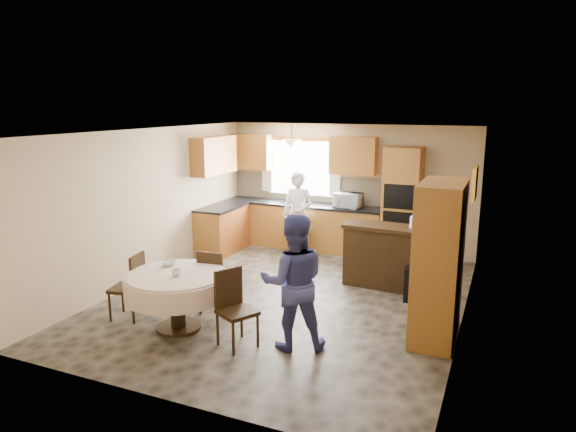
# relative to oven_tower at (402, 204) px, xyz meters

# --- Properties ---
(floor) EXTENTS (5.00, 6.00, 0.01)m
(floor) POSITION_rel_oven_tower_xyz_m (-1.15, -2.69, -1.06)
(floor) COLOR brown
(floor) RESTS_ON ground
(ceiling) EXTENTS (5.00, 6.00, 0.01)m
(ceiling) POSITION_rel_oven_tower_xyz_m (-1.15, -2.69, 1.44)
(ceiling) COLOR white
(ceiling) RESTS_ON wall_back
(wall_back) EXTENTS (5.00, 0.02, 2.50)m
(wall_back) POSITION_rel_oven_tower_xyz_m (-1.15, 0.31, 0.19)
(wall_back) COLOR tan
(wall_back) RESTS_ON floor
(wall_front) EXTENTS (5.00, 0.02, 2.50)m
(wall_front) POSITION_rel_oven_tower_xyz_m (-1.15, -5.69, 0.19)
(wall_front) COLOR tan
(wall_front) RESTS_ON floor
(wall_left) EXTENTS (0.02, 6.00, 2.50)m
(wall_left) POSITION_rel_oven_tower_xyz_m (-3.65, -2.69, 0.19)
(wall_left) COLOR tan
(wall_left) RESTS_ON floor
(wall_right) EXTENTS (0.02, 6.00, 2.50)m
(wall_right) POSITION_rel_oven_tower_xyz_m (1.35, -2.69, 0.19)
(wall_right) COLOR tan
(wall_right) RESTS_ON floor
(window) EXTENTS (1.40, 0.03, 1.10)m
(window) POSITION_rel_oven_tower_xyz_m (-2.15, 0.29, 0.54)
(window) COLOR white
(window) RESTS_ON wall_back
(curtain_left) EXTENTS (0.22, 0.02, 1.15)m
(curtain_left) POSITION_rel_oven_tower_xyz_m (-2.90, 0.24, 0.59)
(curtain_left) COLOR white
(curtain_left) RESTS_ON wall_back
(curtain_right) EXTENTS (0.22, 0.02, 1.15)m
(curtain_right) POSITION_rel_oven_tower_xyz_m (-1.40, 0.24, 0.59)
(curtain_right) COLOR white
(curtain_right) RESTS_ON wall_back
(base_cab_back) EXTENTS (3.30, 0.60, 0.88)m
(base_cab_back) POSITION_rel_oven_tower_xyz_m (-2.00, 0.01, -0.62)
(base_cab_back) COLOR #BB8332
(base_cab_back) RESTS_ON floor
(counter_back) EXTENTS (3.30, 0.64, 0.04)m
(counter_back) POSITION_rel_oven_tower_xyz_m (-2.00, 0.01, -0.16)
(counter_back) COLOR black
(counter_back) RESTS_ON base_cab_back
(base_cab_left) EXTENTS (0.60, 1.20, 0.88)m
(base_cab_left) POSITION_rel_oven_tower_xyz_m (-3.35, -0.89, -0.62)
(base_cab_left) COLOR #BB8332
(base_cab_left) RESTS_ON floor
(counter_left) EXTENTS (0.64, 1.20, 0.04)m
(counter_left) POSITION_rel_oven_tower_xyz_m (-3.35, -0.89, -0.16)
(counter_left) COLOR black
(counter_left) RESTS_ON base_cab_left
(backsplash) EXTENTS (3.30, 0.02, 0.55)m
(backsplash) POSITION_rel_oven_tower_xyz_m (-2.00, 0.30, 0.12)
(backsplash) COLOR tan
(backsplash) RESTS_ON wall_back
(wall_cab_left) EXTENTS (0.85, 0.33, 0.72)m
(wall_cab_left) POSITION_rel_oven_tower_xyz_m (-3.20, 0.15, 0.85)
(wall_cab_left) COLOR #B8722E
(wall_cab_left) RESTS_ON wall_back
(wall_cab_right) EXTENTS (0.90, 0.33, 0.72)m
(wall_cab_right) POSITION_rel_oven_tower_xyz_m (-1.00, 0.15, 0.85)
(wall_cab_right) COLOR #B8722E
(wall_cab_right) RESTS_ON wall_back
(wall_cab_side) EXTENTS (0.33, 1.20, 0.72)m
(wall_cab_side) POSITION_rel_oven_tower_xyz_m (-3.48, -0.89, 0.85)
(wall_cab_side) COLOR #B8722E
(wall_cab_side) RESTS_ON wall_left
(oven_tower) EXTENTS (0.66, 0.62, 2.12)m
(oven_tower) POSITION_rel_oven_tower_xyz_m (0.00, 0.00, 0.00)
(oven_tower) COLOR #BB8332
(oven_tower) RESTS_ON floor
(oven_upper) EXTENTS (0.56, 0.01, 0.45)m
(oven_upper) POSITION_rel_oven_tower_xyz_m (0.00, -0.31, 0.19)
(oven_upper) COLOR black
(oven_upper) RESTS_ON oven_tower
(oven_lower) EXTENTS (0.56, 0.01, 0.45)m
(oven_lower) POSITION_rel_oven_tower_xyz_m (0.00, -0.31, -0.31)
(oven_lower) COLOR black
(oven_lower) RESTS_ON oven_tower
(pendant) EXTENTS (0.36, 0.36, 0.18)m
(pendant) POSITION_rel_oven_tower_xyz_m (-2.15, -0.19, 1.06)
(pendant) COLOR beige
(pendant) RESTS_ON ceiling
(sideboard) EXTENTS (1.36, 0.64, 0.94)m
(sideboard) POSITION_rel_oven_tower_xyz_m (0.07, -1.59, -0.59)
(sideboard) COLOR #35220E
(sideboard) RESTS_ON floor
(space_heater) EXTENTS (0.40, 0.30, 0.51)m
(space_heater) POSITION_rel_oven_tower_xyz_m (0.66, -2.04, -0.80)
(space_heater) COLOR black
(space_heater) RESTS_ON floor
(cupboard) EXTENTS (0.52, 1.04, 1.98)m
(cupboard) POSITION_rel_oven_tower_xyz_m (1.07, -3.19, -0.07)
(cupboard) COLOR #BB8332
(cupboard) RESTS_ON floor
(dining_table) EXTENTS (1.33, 1.33, 0.76)m
(dining_table) POSITION_rel_oven_tower_xyz_m (-2.05, -4.25, -0.47)
(dining_table) COLOR #35220E
(dining_table) RESTS_ON floor
(chair_left) EXTENTS (0.47, 0.47, 0.92)m
(chair_left) POSITION_rel_oven_tower_xyz_m (-2.81, -4.22, -0.55)
(chair_left) COLOR #35220E
(chair_left) RESTS_ON floor
(chair_back) EXTENTS (0.44, 0.44, 0.91)m
(chair_back) POSITION_rel_oven_tower_xyz_m (-1.89, -3.61, -0.56)
(chair_back) COLOR #35220E
(chair_back) RESTS_ON floor
(chair_right) EXTENTS (0.55, 0.55, 0.94)m
(chair_right) POSITION_rel_oven_tower_xyz_m (-1.16, -4.34, -0.54)
(chair_right) COLOR #35220E
(chair_right) RESTS_ON floor
(framed_picture) EXTENTS (0.06, 0.60, 0.49)m
(framed_picture) POSITION_rel_oven_tower_xyz_m (1.32, -1.40, 0.67)
(framed_picture) COLOR #E8BE44
(framed_picture) RESTS_ON wall_right
(microwave) EXTENTS (0.55, 0.41, 0.29)m
(microwave) POSITION_rel_oven_tower_xyz_m (-1.03, -0.04, 0.00)
(microwave) COLOR silver
(microwave) RESTS_ON counter_back
(person_sink) EXTENTS (0.66, 0.49, 1.64)m
(person_sink) POSITION_rel_oven_tower_xyz_m (-1.85, -0.59, -0.24)
(person_sink) COLOR silver
(person_sink) RESTS_ON floor
(person_dining) EXTENTS (0.99, 0.91, 1.65)m
(person_dining) POSITION_rel_oven_tower_xyz_m (-0.47, -4.12, -0.24)
(person_dining) COLOR #3A3F80
(person_dining) RESTS_ON floor
(bowl_sideboard) EXTENTS (0.24, 0.24, 0.06)m
(bowl_sideboard) POSITION_rel_oven_tower_xyz_m (-0.24, -1.59, -0.09)
(bowl_sideboard) COLOR #B2B2B2
(bowl_sideboard) RESTS_ON sideboard
(bottle_sideboard) EXTENTS (0.15, 0.15, 0.34)m
(bottle_sideboard) POSITION_rel_oven_tower_xyz_m (0.48, -1.59, 0.05)
(bottle_sideboard) COLOR silver
(bottle_sideboard) RESTS_ON sideboard
(cup_table) EXTENTS (0.12, 0.12, 0.09)m
(cup_table) POSITION_rel_oven_tower_xyz_m (-1.98, -4.33, -0.26)
(cup_table) COLOR #B2B2B2
(cup_table) RESTS_ON dining_table
(bowl_table) EXTENTS (0.24, 0.24, 0.06)m
(bowl_table) POSITION_rel_oven_tower_xyz_m (-2.33, -4.01, -0.27)
(bowl_table) COLOR #B2B2B2
(bowl_table) RESTS_ON dining_table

